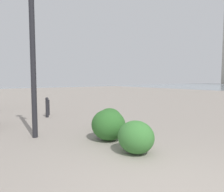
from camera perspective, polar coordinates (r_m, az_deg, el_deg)
lamppost at (r=6.15m, az=-20.66°, el=16.85°), size 0.98×0.28×4.43m
bollard_near at (r=9.11m, az=-17.02°, el=-2.80°), size 0.13×0.13×0.83m
bollard_mid at (r=9.66m, az=-16.74°, el=-2.80°), size 0.13×0.13×0.69m
shrub_low at (r=4.60m, az=6.43°, el=-10.89°), size 0.82×0.74×0.70m
shrub_round at (r=5.50m, az=-0.97°, el=-7.74°), size 0.94×0.84×0.80m
shrub_wide at (r=6.57m, az=-0.61°, el=-6.23°), size 0.80×0.72×0.68m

